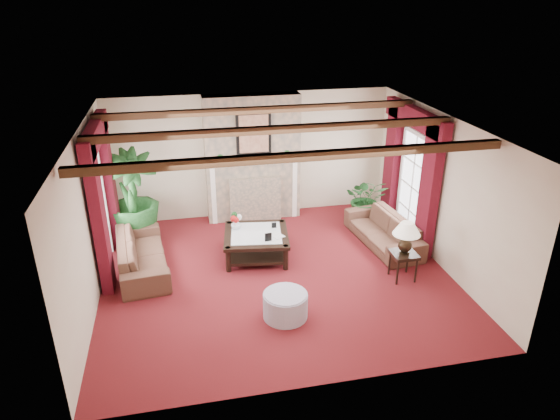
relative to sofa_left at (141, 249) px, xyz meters
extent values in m
plane|color=#4F0E11|center=(2.33, -0.71, -0.40)|extent=(6.00, 6.00, 0.00)
plane|color=white|center=(2.33, -0.71, 2.30)|extent=(6.00, 6.00, 0.00)
cube|color=beige|center=(2.33, 2.04, 0.95)|extent=(6.00, 0.02, 2.70)
cube|color=beige|center=(-0.67, -0.71, 0.95)|extent=(0.02, 5.50, 2.70)
cube|color=beige|center=(5.33, -0.71, 0.95)|extent=(0.02, 5.50, 2.70)
imported|color=#320D18|center=(0.00, 0.00, 0.00)|extent=(2.19, 1.05, 0.81)
imported|color=#320D18|center=(4.62, 0.03, -0.02)|extent=(2.11, 1.02, 0.77)
imported|color=black|center=(-0.17, 1.23, 0.11)|extent=(2.14, 2.46, 1.03)
imported|color=black|center=(4.68, 1.17, -0.02)|extent=(1.37, 1.43, 0.77)
cylinder|color=#8F8D9F|center=(2.21, -1.93, -0.20)|extent=(0.69, 0.69, 0.40)
imported|color=silver|center=(1.75, 0.30, 0.17)|extent=(0.34, 0.34, 0.19)
imported|color=black|center=(2.35, -0.21, 0.22)|extent=(0.22, 0.19, 0.27)
camera|label=1|loc=(0.82, -8.17, 4.26)|focal=32.00mm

